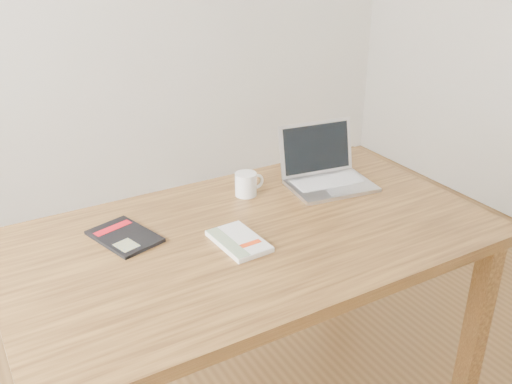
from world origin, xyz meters
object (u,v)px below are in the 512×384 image
white_guidebook (239,241)px  black_guidebook (124,236)px  coffee_mug (247,184)px  laptop (325,172)px  desk (252,257)px

white_guidebook → black_guidebook: (-0.28, 0.20, -0.00)m
coffee_mug → laptop: bearing=-12.0°
white_guidebook → laptop: 0.53m
laptop → coffee_mug: laptop is taller
white_guidebook → laptop: laptop is taller
white_guidebook → black_guidebook: white_guidebook is taller
desk → black_guidebook: size_ratio=6.00×
desk → coffee_mug: coffee_mug is taller
desk → laptop: bearing=23.8°
desk → black_guidebook: (-0.35, 0.16, 0.10)m
desk → black_guidebook: bearing=155.2°
desk → black_guidebook: black_guidebook is taller
white_guidebook → coffee_mug: 0.34m
white_guidebook → coffee_mug: coffee_mug is taller
desk → laptop: laptop is taller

